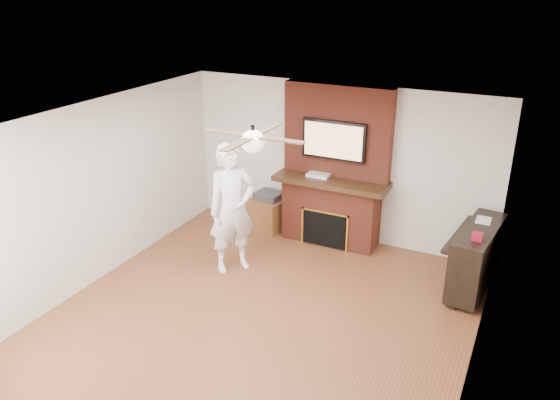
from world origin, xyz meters
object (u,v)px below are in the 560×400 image
at_px(person, 232,209).
at_px(piano, 476,257).
at_px(fireplace, 333,182).
at_px(side_table, 269,212).

bearing_deg(person, piano, -35.69).
relative_size(fireplace, piano, 1.76).
xyz_separation_m(person, side_table, (-0.16, 1.44, -0.65)).
distance_m(person, piano, 3.39).
relative_size(fireplace, person, 1.32).
xyz_separation_m(side_table, piano, (3.38, -0.48, 0.19)).
relative_size(person, piano, 1.33).
distance_m(side_table, piano, 3.42).
xyz_separation_m(person, piano, (3.22, 0.96, -0.46)).
bearing_deg(fireplace, person, -122.02).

